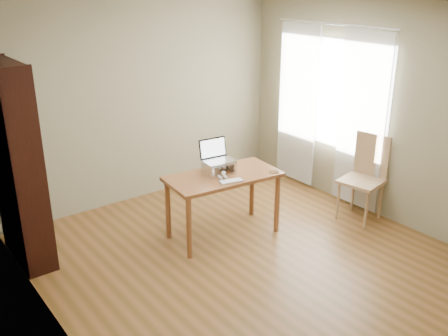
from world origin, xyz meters
The scene contains 10 objects.
room centered at (0.03, 0.01, 1.30)m, with size 4.04×4.54×2.64m.
bookshelf centered at (-1.83, 1.55, 1.05)m, with size 0.30×0.90×2.10m.
curtains centered at (1.92, 0.80, 1.17)m, with size 0.03×1.90×2.25m.
desk centered at (0.11, 0.69, 0.64)m, with size 1.33×0.76×0.75m.
laptop_stand centered at (0.11, 0.77, 0.83)m, with size 0.32×0.25×0.13m.
laptop centered at (0.11, 0.82, 0.94)m, with size 0.36×0.31×0.24m.
keyboard centered at (0.06, 0.47, 0.76)m, with size 0.28×0.17×0.02m.
coaster centered at (0.63, 0.40, 0.75)m, with size 0.11×0.11×0.01m, color brown.
cat centered at (0.08, 0.80, 0.82)m, with size 0.25×0.49×0.16m.
chair centered at (1.78, 0.00, 0.57)m, with size 0.54×0.54×1.05m.
Camera 1 is at (-3.02, -3.44, 2.82)m, focal length 40.00 mm.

